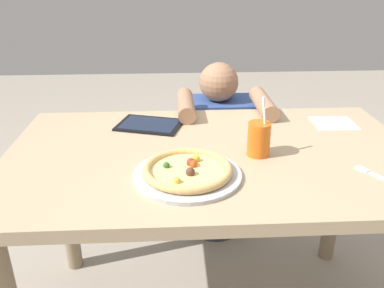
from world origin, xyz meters
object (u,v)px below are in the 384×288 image
Objects in this scene: tablet at (150,125)px; diner_seated at (217,159)px; fork at (383,178)px; drink_cup_colored at (259,139)px; pizza_near at (187,171)px.

diner_seated is at bearing 49.17° from tablet.
drink_cup_colored is at bearing 151.36° from fork.
pizza_near reaches higher than tablet.
drink_cup_colored is 1.07× the size of fork.
drink_cup_colored is 0.38m from fork.
fork is 0.97m from diner_seated.
diner_seated is (0.31, 0.36, -0.34)m from tablet.
pizza_near is 0.43m from tablet.
tablet is at bearing 146.81° from fork.
pizza_near is 0.28m from drink_cup_colored.
diner_seated is (0.18, 0.77, -0.35)m from pizza_near.
drink_cup_colored reaches higher than pizza_near.
pizza_near is 0.87m from diner_seated.
tablet reaches higher than fork.
diner_seated reaches higher than pizza_near.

